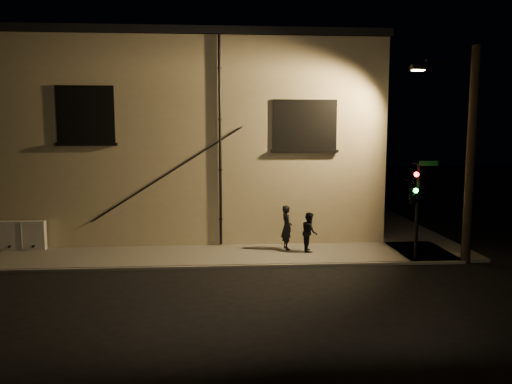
{
  "coord_description": "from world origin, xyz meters",
  "views": [
    {
      "loc": [
        -1.82,
        -17.03,
        4.88
      ],
      "look_at": [
        -0.45,
        1.8,
        2.44
      ],
      "focal_mm": 35.0,
      "sensor_mm": 36.0,
      "label": 1
    }
  ],
  "objects": [
    {
      "name": "pedestrian_b",
      "position": [
        1.62,
        1.67,
        0.88
      ],
      "size": [
        0.61,
        0.77,
        1.53
      ],
      "primitive_type": "imported",
      "rotation": [
        0.0,
        0.0,
        1.52
      ],
      "color": "black",
      "rests_on": "sidewalk"
    },
    {
      "name": "ground",
      "position": [
        0.0,
        0.0,
        0.0
      ],
      "size": [
        90.0,
        90.0,
        0.0
      ],
      "primitive_type": "plane",
      "color": "black"
    },
    {
      "name": "building",
      "position": [
        -3.0,
        8.99,
        4.4
      ],
      "size": [
        16.2,
        12.23,
        8.8
      ],
      "color": "tan",
      "rests_on": "ground"
    },
    {
      "name": "streetlamp_pole",
      "position": [
        6.98,
        0.09,
        4.06
      ],
      "size": [
        2.05,
        1.4,
        7.71
      ],
      "color": "black",
      "rests_on": "ground"
    },
    {
      "name": "pedestrian_a",
      "position": [
        0.78,
        2.07,
        0.99
      ],
      "size": [
        0.53,
        0.71,
        1.75
      ],
      "primitive_type": "imported",
      "rotation": [
        0.0,
        0.0,
        1.77
      ],
      "color": "black",
      "rests_on": "sidewalk"
    },
    {
      "name": "sidewalk",
      "position": [
        1.22,
        4.39,
        0.06
      ],
      "size": [
        21.0,
        16.0,
        0.12
      ],
      "color": "#5F5C55",
      "rests_on": "ground"
    },
    {
      "name": "utility_cabinet",
      "position": [
        -9.54,
        2.7,
        0.69
      ],
      "size": [
        1.74,
        0.29,
        1.15
      ],
      "primitive_type": "cube",
      "color": "beige",
      "rests_on": "sidewalk"
    },
    {
      "name": "traffic_signal",
      "position": [
        5.09,
        0.19,
        2.53
      ],
      "size": [
        1.15,
        2.07,
        3.58
      ],
      "color": "black",
      "rests_on": "sidewalk"
    }
  ]
}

